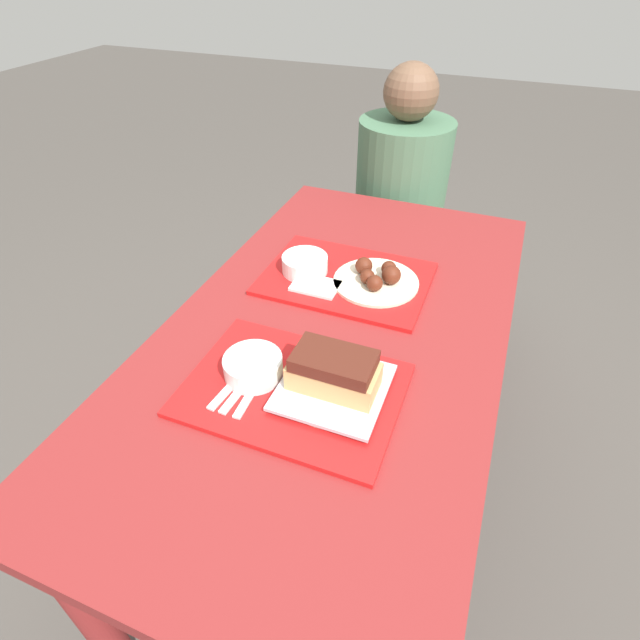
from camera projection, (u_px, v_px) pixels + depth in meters
ground_plane at (332, 497)px, 1.63m from camera, size 12.00×12.00×0.00m
picnic_table at (336, 358)px, 1.24m from camera, size 0.77×1.42×0.72m
picnic_bench_far at (411, 258)px, 2.07m from camera, size 0.73×0.28×0.46m
tray_near at (293, 390)px, 1.00m from camera, size 0.43×0.31×0.01m
tray_far at (346, 278)px, 1.32m from camera, size 0.43×0.31×0.01m
bowl_coleslaw_near at (253, 366)px, 1.01m from camera, size 0.12×0.12×0.05m
brisket_sandwich_plate at (334, 377)px, 0.97m from camera, size 0.21×0.21×0.10m
plastic_fork_near at (245, 384)px, 1.00m from camera, size 0.03×0.17×0.00m
plastic_knife_near at (255, 387)px, 1.00m from camera, size 0.02×0.17×0.00m
plastic_spoon_near at (235, 381)px, 1.01m from camera, size 0.03×0.17×0.00m
condiment_packet at (310, 365)px, 1.05m from camera, size 0.04×0.03×0.01m
bowl_coleslaw_far at (305, 263)px, 1.32m from camera, size 0.12×0.12×0.05m
wings_plate_far at (377, 277)px, 1.28m from camera, size 0.22×0.22×0.06m
napkin_far at (316, 286)px, 1.27m from camera, size 0.12×0.08×0.01m
person_seated_across at (402, 175)px, 1.87m from camera, size 0.34×0.34×0.65m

